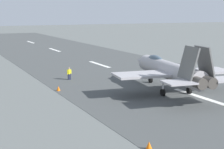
# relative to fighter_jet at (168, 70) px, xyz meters

# --- Properties ---
(ground_plane) EXTENTS (400.00, 400.00, 0.00)m
(ground_plane) POSITION_rel_fighter_jet_xyz_m (-3.47, -1.39, -2.47)
(ground_plane) COLOR #5F6361
(runway_strip) EXTENTS (240.00, 26.00, 0.02)m
(runway_strip) POSITION_rel_fighter_jet_xyz_m (-3.49, -1.39, -2.46)
(runway_strip) COLOR #444747
(runway_strip) RESTS_ON ground
(fighter_jet) EXTENTS (17.99, 13.70, 5.68)m
(fighter_jet) POSITION_rel_fighter_jet_xyz_m (0.00, 0.00, 0.00)
(fighter_jet) COLOR #A5A2A7
(fighter_jet) RESTS_ON ground
(crew_person) EXTENTS (0.40, 0.67, 1.64)m
(crew_person) POSITION_rel_fighter_jet_xyz_m (11.34, 7.83, -1.65)
(crew_person) COLOR #1E2338
(crew_person) RESTS_ON ground
(marker_cone_near) EXTENTS (0.44, 0.44, 0.55)m
(marker_cone_near) POSITION_rel_fighter_jet_xyz_m (-13.44, 11.18, -2.20)
(marker_cone_near) COLOR orange
(marker_cone_near) RESTS_ON ground
(marker_cone_mid) EXTENTS (0.44, 0.44, 0.55)m
(marker_cone_mid) POSITION_rel_fighter_jet_xyz_m (5.69, 11.18, -2.20)
(marker_cone_mid) COLOR orange
(marker_cone_mid) RESTS_ON ground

